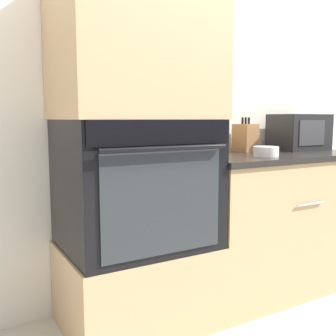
% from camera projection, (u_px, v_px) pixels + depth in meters
% --- Properties ---
extents(ground_plane, '(12.00, 12.00, 0.00)m').
position_uv_depth(ground_plane, '(228.00, 329.00, 2.11)').
color(ground_plane, beige).
extents(wall_back, '(8.00, 0.05, 2.50)m').
position_uv_depth(wall_back, '(169.00, 99.00, 2.49)').
color(wall_back, silver).
rests_on(wall_back, ground_plane).
extents(oven_cabinet_base, '(0.79, 0.60, 0.45)m').
position_uv_depth(oven_cabinet_base, '(137.00, 284.00, 2.14)').
color(oven_cabinet_base, tan).
rests_on(oven_cabinet_base, ground_plane).
extents(wall_oven, '(0.76, 0.64, 0.67)m').
position_uv_depth(wall_oven, '(136.00, 183.00, 2.07)').
color(wall_oven, black).
rests_on(wall_oven, oven_cabinet_base).
extents(oven_cabinet_upper, '(0.79, 0.60, 0.70)m').
position_uv_depth(oven_cabinet_upper, '(135.00, 50.00, 1.99)').
color(oven_cabinet_upper, tan).
rests_on(oven_cabinet_upper, wall_oven).
extents(counter_unit, '(1.21, 0.63, 0.90)m').
position_uv_depth(counter_unit, '(272.00, 221.00, 2.60)').
color(counter_unit, tan).
rests_on(counter_unit, ground_plane).
extents(microwave, '(0.39, 0.27, 0.25)m').
position_uv_depth(microwave, '(299.00, 132.00, 2.80)').
color(microwave, '#232326').
rests_on(microwave, counter_unit).
extents(knife_block, '(0.11, 0.16, 0.23)m').
position_uv_depth(knife_block, '(245.00, 138.00, 2.66)').
color(knife_block, olive).
rests_on(knife_block, counter_unit).
extents(bowl, '(0.15, 0.15, 0.06)m').
position_uv_depth(bowl, '(266.00, 151.00, 2.32)').
color(bowl, white).
rests_on(bowl, counter_unit).
extents(condiment_jar_near, '(0.06, 0.06, 0.06)m').
position_uv_depth(condiment_jar_near, '(194.00, 150.00, 2.46)').
color(condiment_jar_near, brown).
rests_on(condiment_jar_near, counter_unit).
extents(condiment_jar_mid, '(0.05, 0.05, 0.09)m').
position_uv_depth(condiment_jar_mid, '(211.00, 146.00, 2.60)').
color(condiment_jar_mid, silver).
rests_on(condiment_jar_mid, counter_unit).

